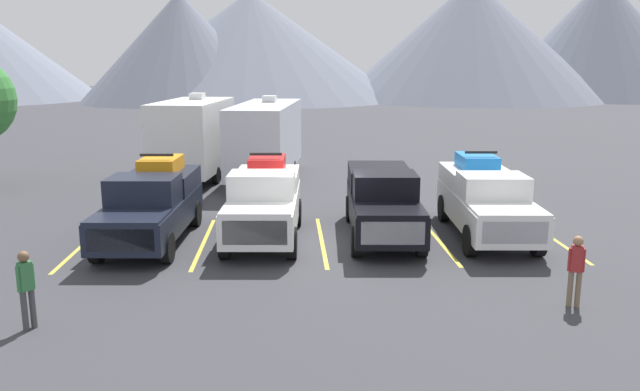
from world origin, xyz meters
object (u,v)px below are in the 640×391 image
at_px(pickup_truck_d, 485,198).
at_px(person_a, 26,285).
at_px(camper_trailer_a, 193,136).
at_px(camper_trailer_b, 266,137).
at_px(pickup_truck_c, 382,201).
at_px(pickup_truck_a, 152,203).
at_px(person_b, 576,266).
at_px(pickup_truck_b, 264,201).

xyz_separation_m(pickup_truck_d, person_a, (-11.46, -6.63, -0.21)).
distance_m(camper_trailer_a, camper_trailer_b, 3.26).
bearing_deg(camper_trailer_b, camper_trailer_a, 178.44).
height_order(pickup_truck_c, camper_trailer_a, camper_trailer_a).
xyz_separation_m(pickup_truck_a, person_b, (10.43, -5.91, -0.22)).
bearing_deg(person_b, pickup_truck_c, 119.26).
xyz_separation_m(pickup_truck_b, person_b, (7.05, -5.89, -0.25)).
xyz_separation_m(pickup_truck_c, camper_trailer_b, (-3.88, 9.60, 0.86)).
bearing_deg(pickup_truck_c, camper_trailer_b, 112.01).
relative_size(pickup_truck_d, person_b, 3.66).
bearing_deg(pickup_truck_d, pickup_truck_a, -179.35).
bearing_deg(pickup_truck_b, person_a, -125.21).
bearing_deg(person_b, person_a, -177.05).
xyz_separation_m(pickup_truck_a, camper_trailer_a, (-0.11, 9.86, 0.89)).
distance_m(camper_trailer_b, person_b, 17.32).
xyz_separation_m(camper_trailer_a, person_a, (-1.09, -16.36, -1.10)).
xyz_separation_m(pickup_truck_b, pickup_truck_d, (6.88, 0.13, -0.03)).
relative_size(camper_trailer_b, person_b, 5.63).
bearing_deg(pickup_truck_b, pickup_truck_a, 179.75).
bearing_deg(camper_trailer_a, person_a, -93.79).
bearing_deg(pickup_truck_a, person_a, -100.43).
height_order(camper_trailer_b, person_b, camper_trailer_b).
distance_m(pickup_truck_b, pickup_truck_d, 6.88).
bearing_deg(pickup_truck_a, camper_trailer_b, 72.13).
xyz_separation_m(pickup_truck_a, pickup_truck_d, (10.26, 0.12, -0.00)).
distance_m(pickup_truck_b, camper_trailer_a, 10.51).
distance_m(pickup_truck_d, camper_trailer_a, 14.26).
relative_size(pickup_truck_d, camper_trailer_b, 0.65).
relative_size(pickup_truck_a, camper_trailer_a, 0.79).
bearing_deg(pickup_truck_d, pickup_truck_c, 179.19).
relative_size(pickup_truck_c, person_b, 3.64).
bearing_deg(person_a, camper_trailer_a, 86.21).
bearing_deg(pickup_truck_c, person_a, -140.97).
relative_size(pickup_truck_b, person_a, 3.27).
bearing_deg(pickup_truck_d, camper_trailer_a, 136.82).
relative_size(pickup_truck_c, camper_trailer_b, 0.65).
bearing_deg(pickup_truck_b, person_b, -39.91).
xyz_separation_m(person_a, person_b, (11.63, 0.60, -0.01)).
relative_size(pickup_truck_c, camper_trailer_a, 0.80).
bearing_deg(pickup_truck_a, camper_trailer_a, 90.66).
distance_m(pickup_truck_a, person_a, 6.62).
relative_size(pickup_truck_b, person_b, 3.32).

